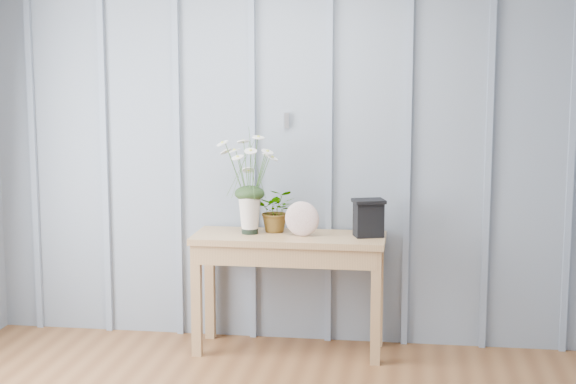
% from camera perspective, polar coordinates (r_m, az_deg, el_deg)
% --- Properties ---
extents(room_shell, '(4.00, 4.50, 2.50)m').
position_cam_1_polar(room_shell, '(4.35, -2.35, 10.52)').
color(room_shell, gray).
rests_on(room_shell, ground).
extents(sideboard, '(1.20, 0.45, 0.75)m').
position_cam_1_polar(sideboard, '(5.54, 0.07, -3.96)').
color(sideboard, '#A37C4F').
rests_on(sideboard, ground).
extents(daisy_vase, '(0.47, 0.36, 0.66)m').
position_cam_1_polar(daisy_vase, '(5.51, -2.51, 1.53)').
color(daisy_vase, black).
rests_on(daisy_vase, sideboard).
extents(spider_plant, '(0.25, 0.22, 0.28)m').
position_cam_1_polar(spider_plant, '(5.60, -0.75, -1.18)').
color(spider_plant, '#1B3115').
rests_on(spider_plant, sideboard).
extents(felt_disc_vessel, '(0.23, 0.09, 0.22)m').
position_cam_1_polar(felt_disc_vessel, '(5.46, 0.91, -1.75)').
color(felt_disc_vessel, '#92585D').
rests_on(felt_disc_vessel, sideboard).
extents(carved_box, '(0.23, 0.20, 0.23)m').
position_cam_1_polar(carved_box, '(5.47, 5.22, -1.66)').
color(carved_box, black).
rests_on(carved_box, sideboard).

